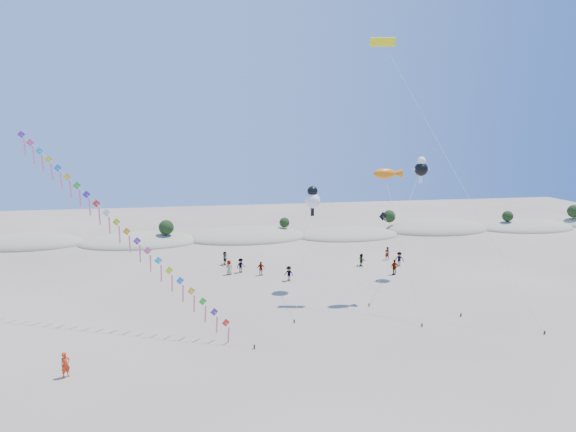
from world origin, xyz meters
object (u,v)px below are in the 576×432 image
Objects in this scene: kite_train at (118,224)px; parafoil_kite at (386,47)px; flyer_foreground at (65,365)px; fish_kite at (388,174)px.

kite_train is 29.40m from parafoil_kite.
parafoil_kite is 38.05m from flyer_foreground.
kite_train reaches higher than fish_kite.
flyer_foreground is at bearing -153.97° from parafoil_kite.
parafoil_kite is (24.62, 4.11, 15.54)m from kite_train.
fish_kite is at bearing -93.82° from parafoil_kite.
parafoil_kite is at bearing 9.47° from kite_train.
kite_train is 1.55× the size of fish_kite.
flyer_foreground is (-2.35, -9.07, -7.85)m from kite_train.
kite_train is 0.80× the size of parafoil_kite.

